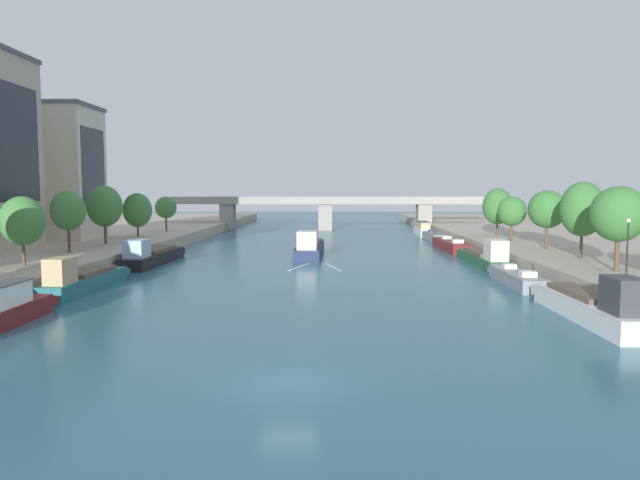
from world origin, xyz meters
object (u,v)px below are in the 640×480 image
object	(u,v)px
tree_left_second	(137,210)
tree_right_third	(583,209)
tree_left_end_of_row	(105,206)
tree_right_end_of_row	(547,209)
barge_midriver	(310,247)
tree_right_distant	(498,206)
moored_boat_left_lone	(152,256)
moored_boat_left_second	(83,280)
tree_left_past_mid	(22,221)
moored_boat_right_end	(434,236)
moored_boat_right_second	(451,245)
moored_boat_right_upstream	(485,257)
tree_right_nearest	(512,211)
tree_right_second	(619,214)
tree_left_nearest	(68,211)
lamppost_right_bank	(627,250)
moored_boat_right_near	(591,305)
moored_boat_right_gap_after	(516,278)
bridge_far	(325,209)
tree_left_by_lamp	(166,208)

from	to	relation	value
tree_left_second	tree_right_third	distance (m)	57.11
tree_left_end_of_row	tree_right_end_of_row	size ratio (longest dim) A/B	1.08
barge_midriver	tree_right_distant	size ratio (longest dim) A/B	2.61
barge_midriver	moored_boat_left_lone	distance (m)	19.90
barge_midriver	moored_boat_left_second	size ratio (longest dim) A/B	1.37
tree_left_past_mid	tree_left_end_of_row	xyz separation A→B (m)	(-0.79, 20.02, 0.71)
moored_boat_right_end	tree_left_second	distance (m)	46.70
moored_boat_left_second	tree_right_end_of_row	size ratio (longest dim) A/B	1.99
moored_boat_right_end	moored_boat_left_second	bearing A→B (deg)	-126.67
tree_right_third	moored_boat_right_second	bearing A→B (deg)	107.74
moored_boat_right_upstream	tree_right_nearest	xyz separation A→B (m)	(6.35, 11.74, 4.59)
tree_right_nearest	tree_right_distant	distance (m)	7.70
moored_boat_left_second	tree_right_second	bearing A→B (deg)	1.24
tree_left_second	tree_right_distant	size ratio (longest dim) A/B	0.90
tree_left_nearest	lamppost_right_bank	bearing A→B (deg)	-23.78
moored_boat_right_near	lamppost_right_bank	world-z (taller)	lamppost_right_bank
tree_right_second	moored_boat_right_end	bearing A→B (deg)	97.59
moored_boat_right_gap_after	barge_midriver	bearing A→B (deg)	129.58
bridge_far	tree_right_distant	bearing A→B (deg)	-55.26
moored_boat_right_near	tree_right_third	distance (m)	22.02
moored_boat_right_upstream	tree_left_second	size ratio (longest dim) A/B	2.47
tree_right_distant	bridge_far	size ratio (longest dim) A/B	0.11
tree_right_end_of_row	moored_boat_right_end	bearing A→B (deg)	103.21
moored_boat_right_second	tree_right_second	world-z (taller)	tree_right_second
moored_boat_left_second	tree_left_end_of_row	distance (m)	25.13
tree_left_end_of_row	moored_boat_right_gap_after	bearing A→B (deg)	-23.52
moored_boat_right_upstream	tree_left_by_lamp	xyz separation A→B (m)	(-43.61, 28.78, 4.54)
moored_boat_left_second	moored_boat_right_upstream	xyz separation A→B (m)	(36.91, 17.51, -0.04)
tree_left_second	tree_right_third	bearing A→B (deg)	-25.67
tree_left_nearest	tree_right_second	bearing A→B (deg)	-14.49
moored_boat_left_lone	moored_boat_right_gap_after	xyz separation A→B (m)	(36.12, -12.83, -0.35)
moored_boat_right_gap_after	tree_right_third	world-z (taller)	tree_right_third
tree_left_past_mid	tree_left_end_of_row	size ratio (longest dim) A/B	0.85
moored_boat_right_gap_after	lamppost_right_bank	world-z (taller)	lamppost_right_bank
moored_boat_right_near	bridge_far	world-z (taller)	bridge_far
tree_left_by_lamp	bridge_far	size ratio (longest dim) A/B	0.09
tree_right_end_of_row	tree_right_third	bearing A→B (deg)	-88.86
moored_boat_left_second	tree_left_past_mid	world-z (taller)	tree_left_past_mid
moored_boat_right_gap_after	moored_boat_right_end	size ratio (longest dim) A/B	1.01
moored_boat_right_gap_after	bridge_far	bearing A→B (deg)	104.50
tree_right_third	tree_right_end_of_row	world-z (taller)	tree_right_third
tree_right_nearest	lamppost_right_bank	size ratio (longest dim) A/B	1.24
tree_left_by_lamp	tree_left_nearest	bearing A→B (deg)	-91.62
tree_left_nearest	tree_right_third	size ratio (longest dim) A/B	0.88
moored_boat_left_lone	tree_left_second	distance (m)	19.52
bridge_far	tree_right_end_of_row	bearing A→B (deg)	-64.93
tree_right_third	tree_right_distant	size ratio (longest dim) A/B	1.08
tree_right_nearest	bridge_far	bearing A→B (deg)	119.46
moored_boat_left_second	tree_left_by_lamp	size ratio (longest dim) A/B	2.35
tree_left_second	tree_right_second	xyz separation A→B (m)	(50.54, -33.75, 0.88)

